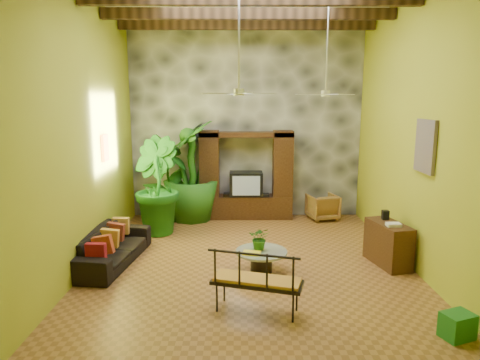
{
  "coord_description": "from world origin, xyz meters",
  "views": [
    {
      "loc": [
        -0.24,
        -7.79,
        3.08
      ],
      "look_at": [
        -0.18,
        0.2,
        1.57
      ],
      "focal_mm": 32.0,
      "sensor_mm": 36.0,
      "label": 1
    }
  ],
  "objects_px": {
    "entertainment_center": "(246,182)",
    "coffee_table": "(261,258)",
    "tall_plant_a": "(169,179)",
    "side_console": "(388,244)",
    "ceiling_fan_back": "(326,84)",
    "tall_plant_c": "(191,171)",
    "ceiling_fan_front": "(239,80)",
    "tall_plant_b": "(155,185)",
    "wicker_armchair": "(322,207)",
    "green_bin": "(457,326)",
    "sofa": "(110,247)",
    "iron_bench": "(257,278)"
  },
  "relations": [
    {
      "from": "entertainment_center",
      "to": "coffee_table",
      "type": "xyz_separation_m",
      "value": [
        0.2,
        -3.61,
        -0.71
      ]
    },
    {
      "from": "tall_plant_a",
      "to": "side_console",
      "type": "bearing_deg",
      "value": -32.81
    },
    {
      "from": "ceiling_fan_back",
      "to": "entertainment_center",
      "type": "bearing_deg",
      "value": 129.57
    },
    {
      "from": "ceiling_fan_back",
      "to": "tall_plant_c",
      "type": "xyz_separation_m",
      "value": [
        -3.0,
        1.8,
        -2.12
      ]
    },
    {
      "from": "ceiling_fan_front",
      "to": "entertainment_center",
      "type": "bearing_deg",
      "value": 86.76
    },
    {
      "from": "tall_plant_a",
      "to": "tall_plant_b",
      "type": "relative_size",
      "value": 0.98
    },
    {
      "from": "tall_plant_c",
      "to": "coffee_table",
      "type": "xyz_separation_m",
      "value": [
        1.61,
        -3.47,
        -1.03
      ]
    },
    {
      "from": "entertainment_center",
      "to": "wicker_armchair",
      "type": "bearing_deg",
      "value": -4.49
    },
    {
      "from": "tall_plant_c",
      "to": "wicker_armchair",
      "type": "bearing_deg",
      "value": -0.3
    },
    {
      "from": "ceiling_fan_front",
      "to": "green_bin",
      "type": "relative_size",
      "value": 4.73
    },
    {
      "from": "entertainment_center",
      "to": "tall_plant_c",
      "type": "xyz_separation_m",
      "value": [
        -1.4,
        -0.14,
        0.32
      ]
    },
    {
      "from": "tall_plant_b",
      "to": "green_bin",
      "type": "distance_m",
      "value": 6.69
    },
    {
      "from": "tall_plant_c",
      "to": "green_bin",
      "type": "bearing_deg",
      "value": -54.51
    },
    {
      "from": "sofa",
      "to": "wicker_armchair",
      "type": "bearing_deg",
      "value": -49.26
    },
    {
      "from": "side_console",
      "to": "wicker_armchair",
      "type": "bearing_deg",
      "value": 88.25
    },
    {
      "from": "sofa",
      "to": "coffee_table",
      "type": "height_order",
      "value": "sofa"
    },
    {
      "from": "ceiling_fan_front",
      "to": "green_bin",
      "type": "bearing_deg",
      "value": -38.73
    },
    {
      "from": "green_bin",
      "to": "tall_plant_c",
      "type": "bearing_deg",
      "value": 125.49
    },
    {
      "from": "tall_plant_a",
      "to": "ceiling_fan_front",
      "type": "bearing_deg",
      "value": -61.28
    },
    {
      "from": "coffee_table",
      "to": "ceiling_fan_front",
      "type": "bearing_deg",
      "value": 169.73
    },
    {
      "from": "wicker_armchair",
      "to": "ceiling_fan_back",
      "type": "bearing_deg",
      "value": 63.89
    },
    {
      "from": "entertainment_center",
      "to": "side_console",
      "type": "distance_m",
      "value": 4.22
    },
    {
      "from": "green_bin",
      "to": "ceiling_fan_front",
      "type": "bearing_deg",
      "value": 141.27
    },
    {
      "from": "sofa",
      "to": "tall_plant_b",
      "type": "relative_size",
      "value": 0.97
    },
    {
      "from": "tall_plant_c",
      "to": "side_console",
      "type": "xyz_separation_m",
      "value": [
        4.02,
        -3.13,
        -0.88
      ]
    },
    {
      "from": "iron_bench",
      "to": "side_console",
      "type": "height_order",
      "value": "iron_bench"
    },
    {
      "from": "sofa",
      "to": "tall_plant_c",
      "type": "xyz_separation_m",
      "value": [
        1.25,
        3.03,
        0.96
      ]
    },
    {
      "from": "iron_bench",
      "to": "green_bin",
      "type": "xyz_separation_m",
      "value": [
        2.59,
        -0.67,
        -0.38
      ]
    },
    {
      "from": "ceiling_fan_front",
      "to": "wicker_armchair",
      "type": "distance_m",
      "value": 5.06
    },
    {
      "from": "coffee_table",
      "to": "green_bin",
      "type": "xyz_separation_m",
      "value": [
        2.44,
        -2.21,
        -0.08
      ]
    },
    {
      "from": "entertainment_center",
      "to": "iron_bench",
      "type": "bearing_deg",
      "value": -89.39
    },
    {
      "from": "wicker_armchair",
      "to": "tall_plant_b",
      "type": "bearing_deg",
      "value": 0.97
    },
    {
      "from": "sofa",
      "to": "tall_plant_a",
      "type": "bearing_deg",
      "value": -5.87
    },
    {
      "from": "sofa",
      "to": "tall_plant_a",
      "type": "relative_size",
      "value": 0.99
    },
    {
      "from": "tall_plant_b",
      "to": "tall_plant_c",
      "type": "xyz_separation_m",
      "value": [
        0.73,
        1.1,
        0.15
      ]
    },
    {
      "from": "entertainment_center",
      "to": "iron_bench",
      "type": "height_order",
      "value": "entertainment_center"
    },
    {
      "from": "tall_plant_a",
      "to": "tall_plant_b",
      "type": "xyz_separation_m",
      "value": [
        -0.17,
        -0.92,
        0.02
      ]
    },
    {
      "from": "ceiling_fan_front",
      "to": "tall_plant_a",
      "type": "xyz_separation_m",
      "value": [
        -1.76,
        3.21,
        -2.29
      ]
    },
    {
      "from": "ceiling_fan_back",
      "to": "iron_bench",
      "type": "xyz_separation_m",
      "value": [
        -1.54,
        -3.22,
        -2.85
      ]
    },
    {
      "from": "tall_plant_b",
      "to": "tall_plant_c",
      "type": "relative_size",
      "value": 0.88
    },
    {
      "from": "coffee_table",
      "to": "iron_bench",
      "type": "bearing_deg",
      "value": -95.51
    },
    {
      "from": "ceiling_fan_front",
      "to": "iron_bench",
      "type": "xyz_separation_m",
      "value": [
        0.26,
        -1.62,
        -2.85
      ]
    },
    {
      "from": "iron_bench",
      "to": "green_bin",
      "type": "distance_m",
      "value": 2.7
    },
    {
      "from": "ceiling_fan_back",
      "to": "side_console",
      "type": "xyz_separation_m",
      "value": [
        1.01,
        -1.33,
        -3.0
      ]
    },
    {
      "from": "side_console",
      "to": "green_bin",
      "type": "xyz_separation_m",
      "value": [
        0.03,
        -2.55,
        -0.23
      ]
    },
    {
      "from": "entertainment_center",
      "to": "ceiling_fan_front",
      "type": "xyz_separation_m",
      "value": [
        -0.2,
        -3.54,
        2.44
      ]
    },
    {
      "from": "side_console",
      "to": "tall_plant_c",
      "type": "bearing_deg",
      "value": 128.99
    },
    {
      "from": "entertainment_center",
      "to": "tall_plant_c",
      "type": "distance_m",
      "value": 1.45
    },
    {
      "from": "ceiling_fan_front",
      "to": "side_console",
      "type": "distance_m",
      "value": 4.12
    },
    {
      "from": "green_bin",
      "to": "ceiling_fan_back",
      "type": "bearing_deg",
      "value": 105.07
    }
  ]
}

